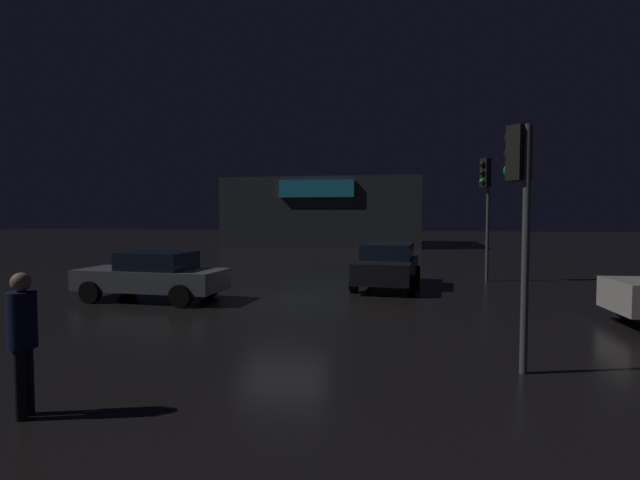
# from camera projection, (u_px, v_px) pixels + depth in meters

# --- Properties ---
(ground_plane) EXTENTS (120.00, 120.00, 0.00)m
(ground_plane) POSITION_uv_depth(u_px,v_px,m) (284.00, 300.00, 14.51)
(ground_plane) COLOR black
(store_building) EXTENTS (14.91, 10.19, 5.23)m
(store_building) POSITION_uv_depth(u_px,v_px,m) (328.00, 212.00, 40.99)
(store_building) COLOR #33383D
(store_building) RESTS_ON ground
(traffic_signal_main) EXTENTS (0.42, 0.42, 3.89)m
(traffic_signal_main) POSITION_uv_depth(u_px,v_px,m) (520.00, 188.00, 7.84)
(traffic_signal_main) COLOR #595B60
(traffic_signal_main) RESTS_ON ground
(traffic_signal_opposite) EXTENTS (0.43, 0.41, 4.54)m
(traffic_signal_opposite) POSITION_uv_depth(u_px,v_px,m) (486.00, 190.00, 18.41)
(traffic_signal_opposite) COLOR #595B60
(traffic_signal_opposite) RESTS_ON ground
(car_near) EXTENTS (4.32, 2.08, 1.42)m
(car_near) POSITION_uv_depth(u_px,v_px,m) (153.00, 275.00, 14.51)
(car_near) COLOR slate
(car_near) RESTS_ON ground
(car_far) EXTENTS (2.25, 4.56, 1.50)m
(car_far) POSITION_uv_depth(u_px,v_px,m) (388.00, 265.00, 17.11)
(car_far) COLOR black
(car_far) RESTS_ON ground
(pedestrian) EXTENTS (0.39, 0.39, 1.80)m
(pedestrian) POSITION_uv_depth(u_px,v_px,m) (22.00, 333.00, 6.14)
(pedestrian) COLOR black
(pedestrian) RESTS_ON ground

